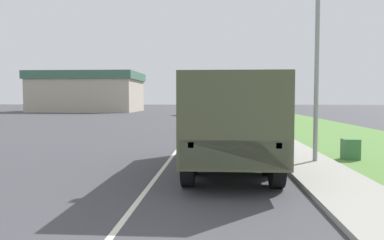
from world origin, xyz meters
TOP-DOWN VIEW (x-y plane):
  - ground_plane at (0.00, 40.00)m, footprint 180.00×180.00m
  - lane_centre_stripe at (0.00, 40.00)m, footprint 0.12×120.00m
  - sidewalk_right at (4.50, 40.00)m, footprint 1.80×120.00m
  - grass_strip_right at (8.90, 40.00)m, footprint 7.00×120.00m
  - military_truck at (1.97, 8.70)m, footprint 2.39×6.88m
  - car_nearest_ahead at (1.70, 20.38)m, footprint 1.79×4.79m
  - car_second_ahead at (2.06, 31.64)m, footprint 1.74×4.55m
  - car_third_ahead at (-2.19, 44.79)m, footprint 1.77×4.05m
  - car_fourth_ahead at (-1.61, 58.49)m, footprint 1.74×4.05m
  - car_farthest_ahead at (-2.15, 68.01)m, footprint 1.73×4.62m
  - lamp_post at (4.51, 9.77)m, footprint 1.69×0.24m
  - utility_box at (6.20, 10.77)m, footprint 0.55×0.45m
  - building_distant at (-19.42, 57.99)m, footprint 16.86×11.73m

SIDE VIEW (x-z plane):
  - ground_plane at x=0.00m, z-range 0.00..0.00m
  - lane_centre_stripe at x=0.00m, z-range 0.00..0.00m
  - grass_strip_right at x=8.90m, z-range 0.00..0.02m
  - sidewalk_right at x=4.50m, z-range 0.00..0.12m
  - utility_box at x=6.20m, z-range 0.02..0.72m
  - car_third_ahead at x=-2.19m, z-range -0.06..1.35m
  - car_farthest_ahead at x=-2.15m, z-range -0.06..1.36m
  - car_nearest_ahead at x=1.70m, z-range -0.07..1.39m
  - car_second_ahead at x=2.06m, z-range -0.08..1.49m
  - car_fourth_ahead at x=-1.61m, z-range -0.09..1.58m
  - military_truck at x=1.97m, z-range 0.22..2.91m
  - building_distant at x=-19.42m, z-range 0.04..6.41m
  - lamp_post at x=4.51m, z-range 0.76..6.80m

